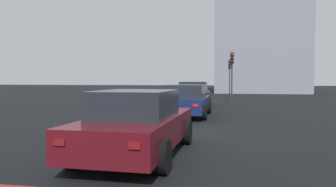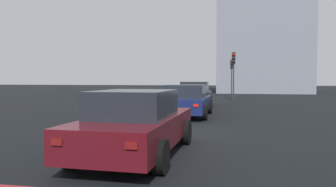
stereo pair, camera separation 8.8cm
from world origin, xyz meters
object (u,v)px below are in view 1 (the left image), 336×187
Objects in this scene: car_black_lead at (194,94)px; car_maroon_third at (138,124)px; traffic_light_near_left at (232,66)px; traffic_light_near_right at (230,70)px; car_navy_second at (186,101)px.

car_maroon_third is (-13.45, -0.13, -0.03)m from car_black_lead.
car_black_lead is 0.95× the size of car_maroon_third.
car_maroon_third is 19.20m from traffic_light_near_left.
car_black_lead reaches higher than car_maroon_third.
car_black_lead is at bearing -10.57° from traffic_light_near_right.
car_navy_second is 11.67m from traffic_light_near_left.
traffic_light_near_right is (26.13, -2.22, 1.96)m from car_maroon_third.
car_maroon_third reaches higher than car_navy_second.
car_black_lead is 13.45m from car_maroon_third.
car_maroon_third is at bearing -179.97° from car_black_lead.
car_navy_second is 18.68m from traffic_light_near_right.
traffic_light_near_right is (12.68, -2.35, 1.92)m from car_black_lead.
traffic_light_near_right is at bearing -177.93° from traffic_light_near_left.
traffic_light_near_right reaches higher than car_navy_second.
car_black_lead is at bearing 2.29° from car_maroon_third.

